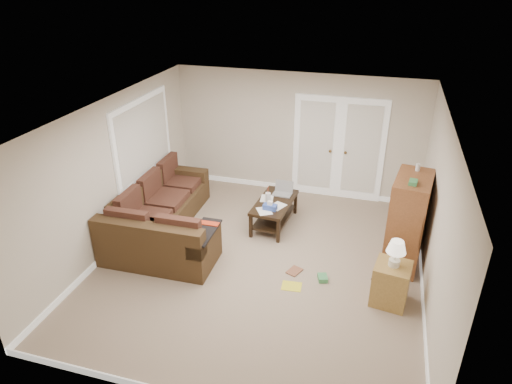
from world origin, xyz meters
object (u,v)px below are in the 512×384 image
(side_cabinet, at_px, (391,280))
(sectional_sofa, at_px, (162,221))
(tv_armoire, at_px, (407,221))
(coffee_table, at_px, (275,211))

(side_cabinet, bearing_deg, sectional_sofa, 178.72)
(tv_armoire, relative_size, side_cabinet, 1.59)
(sectional_sofa, distance_m, side_cabinet, 3.93)
(sectional_sofa, bearing_deg, side_cabinet, -10.83)
(coffee_table, height_order, tv_armoire, tv_armoire)
(coffee_table, relative_size, side_cabinet, 1.21)
(side_cabinet, bearing_deg, coffee_table, 150.15)
(coffee_table, height_order, side_cabinet, side_cabinet)
(sectional_sofa, relative_size, side_cabinet, 2.74)
(tv_armoire, bearing_deg, coffee_table, 173.39)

